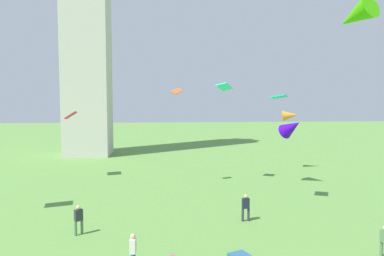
% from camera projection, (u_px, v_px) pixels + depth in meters
% --- Properties ---
extents(person_0, '(0.30, 0.51, 1.67)m').
position_uv_depth(person_0, '(133.00, 249.00, 16.28)').
color(person_0, '#235693').
rests_on(person_0, ground_plane).
extents(person_2, '(0.53, 0.29, 1.71)m').
position_uv_depth(person_2, '(246.00, 206.00, 22.91)').
color(person_2, '#2D3338').
rests_on(person_2, ground_plane).
extents(person_3, '(0.51, 0.46, 1.70)m').
position_uv_depth(person_3, '(79.00, 218.00, 20.56)').
color(person_3, '#51754C').
rests_on(person_3, ground_plane).
extents(kite_flying_0, '(2.33, 2.74, 2.15)m').
position_uv_depth(kite_flying_0, '(292.00, 127.00, 32.21)').
color(kite_flying_0, '#3907D2').
extents(kite_flying_1, '(1.53, 1.70, 0.31)m').
position_uv_depth(kite_flying_1, '(279.00, 97.00, 25.70)').
color(kite_flying_1, '#0EC896').
extents(kite_flying_3, '(1.24, 1.85, 0.82)m').
position_uv_depth(kite_flying_3, '(71.00, 115.00, 34.91)').
color(kite_flying_3, red).
extents(kite_flying_4, '(2.00, 1.61, 1.33)m').
position_uv_depth(kite_flying_4, '(290.00, 115.00, 39.28)').
color(kite_flying_4, orange).
extents(kite_flying_5, '(1.68, 1.69, 0.73)m').
position_uv_depth(kite_flying_5, '(224.00, 87.00, 32.68)').
color(kite_flying_5, '#29E4C7').
extents(kite_flying_6, '(2.51, 3.02, 2.23)m').
position_uv_depth(kite_flying_6, '(356.00, 16.00, 22.94)').
color(kite_flying_6, '#3DB606').
extents(kite_flying_7, '(1.05, 0.79, 0.61)m').
position_uv_depth(kite_flying_7, '(177.00, 91.00, 31.54)').
color(kite_flying_7, '#C65423').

